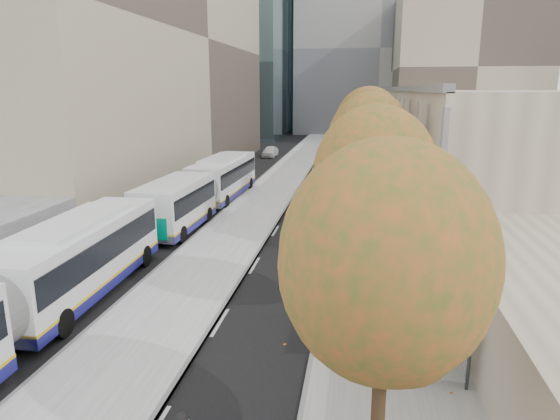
% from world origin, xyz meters
% --- Properties ---
extents(bus_platform, '(4.25, 150.00, 0.15)m').
position_xyz_m(bus_platform, '(-3.88, 35.00, 0.07)').
color(bus_platform, '#A4A4A4').
rests_on(bus_platform, ground).
extents(sidewalk, '(4.75, 150.00, 0.08)m').
position_xyz_m(sidewalk, '(4.12, 35.00, 0.04)').
color(sidewalk, gray).
rests_on(sidewalk, ground).
extents(building_tan, '(18.00, 92.00, 8.00)m').
position_xyz_m(building_tan, '(15.50, 64.00, 4.00)').
color(building_tan, '#A39583').
rests_on(building_tan, ground).
extents(building_midrise, '(24.00, 46.00, 25.00)m').
position_xyz_m(building_midrise, '(-22.50, 41.00, 12.50)').
color(building_midrise, tan).
rests_on(building_midrise, ground).
extents(building_far_block, '(30.00, 18.00, 30.00)m').
position_xyz_m(building_far_block, '(6.00, 96.00, 15.00)').
color(building_far_block, gray).
rests_on(building_far_block, ground).
extents(bus_shelter, '(1.90, 4.40, 2.53)m').
position_xyz_m(bus_shelter, '(5.69, 10.96, 2.19)').
color(bus_shelter, '#383A3F').
rests_on(bus_shelter, sidewalk).
extents(tree_b, '(4.00, 4.00, 6.97)m').
position_xyz_m(tree_b, '(3.60, 5.00, 5.04)').
color(tree_b, black).
rests_on(tree_b, sidewalk).
extents(tree_c, '(4.20, 4.20, 7.28)m').
position_xyz_m(tree_c, '(3.60, 13.00, 5.25)').
color(tree_c, black).
rests_on(tree_c, sidewalk).
extents(tree_d, '(4.40, 4.40, 7.60)m').
position_xyz_m(tree_d, '(3.60, 22.00, 5.47)').
color(tree_d, black).
rests_on(tree_d, sidewalk).
extents(tree_e, '(4.60, 4.60, 7.92)m').
position_xyz_m(tree_e, '(3.60, 31.00, 5.69)').
color(tree_e, black).
rests_on(tree_e, sidewalk).
extents(bus_near, '(3.07, 17.94, 2.98)m').
position_xyz_m(bus_near, '(-7.72, 9.53, 1.63)').
color(bus_near, silver).
rests_on(bus_near, ground).
extents(bus_far, '(3.11, 17.95, 2.98)m').
position_xyz_m(bus_far, '(-7.20, 28.41, 1.63)').
color(bus_far, silver).
rests_on(bus_far, ground).
extents(distant_car, '(1.67, 3.96, 1.34)m').
position_xyz_m(distant_car, '(-7.74, 56.46, 0.67)').
color(distant_car, silver).
rests_on(distant_car, ground).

